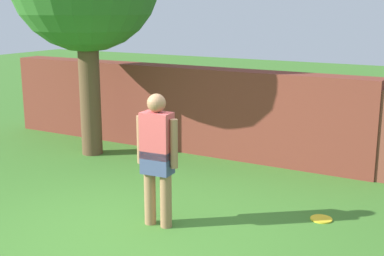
# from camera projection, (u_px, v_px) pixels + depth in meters

# --- Properties ---
(ground_plane) EXTENTS (40.00, 40.00, 0.00)m
(ground_plane) POSITION_uv_depth(u_px,v_px,m) (129.00, 233.00, 6.12)
(ground_plane) COLOR #3D7528
(brick_wall) EXTENTS (7.34, 0.50, 1.54)m
(brick_wall) POSITION_uv_depth(u_px,v_px,m) (174.00, 107.00, 9.65)
(brick_wall) COLOR brown
(brick_wall) RESTS_ON ground
(person) EXTENTS (0.54, 0.24, 1.62)m
(person) POSITION_uv_depth(u_px,v_px,m) (157.00, 154.00, 6.13)
(person) COLOR #9E704C
(person) RESTS_ON ground
(frisbee_yellow) EXTENTS (0.27, 0.27, 0.02)m
(frisbee_yellow) POSITION_uv_depth(u_px,v_px,m) (321.00, 219.00, 6.49)
(frisbee_yellow) COLOR yellow
(frisbee_yellow) RESTS_ON ground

